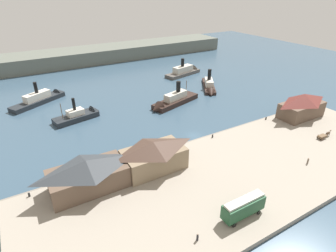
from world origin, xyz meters
The scene contains 19 objects.
ground_plane centered at (0.00, 0.00, 0.00)m, with size 320.00×320.00×0.00m, color #385166.
quay_promenade centered at (0.00, -22.00, 0.60)m, with size 110.00×36.00×1.20m, color #9E9384.
seawall_edge centered at (0.00, -3.60, 0.50)m, with size 110.00×0.80×1.00m, color gray.
ferry_shed_central_terminal centered at (-36.38, -9.37, 5.05)m, with size 17.53×9.42×7.58m.
ferry_shed_east_terminal centered at (-19.94, -10.20, 5.15)m, with size 15.80×9.08×7.79m.
ferry_shed_customs_shed centered at (39.19, -9.28, 5.58)m, with size 16.46×8.27×8.61m.
street_tram centered at (-12.12, -33.86, 3.82)m, with size 9.57×2.89×4.51m.
horse_cart centered at (32.53, -22.82, 2.13)m, with size 5.69×1.57×1.87m.
pedestrian_near_west_shed centered at (-23.49, -34.08, 1.95)m, with size 0.41×0.41×1.65m.
pedestrian_by_tram centered at (15.92, -28.95, 1.98)m, with size 0.43×0.43×1.72m.
mooring_post_west centered at (27.07, -4.84, 1.65)m, with size 0.44×0.44×0.90m, color black.
mooring_post_center_west centered at (-48.92, -5.48, 1.65)m, with size 0.44×0.44×0.90m, color black.
mooring_post_east centered at (3.08, -5.27, 1.65)m, with size 0.44×0.44×0.90m, color black.
ferry_outer_harbor centered at (-27.74, 31.42, 1.32)m, with size 17.64×8.51×9.82m.
ferry_departing_north centered at (6.45, 24.98, 1.63)m, with size 24.42×12.17×10.66m.
ferry_mid_harbor centered at (31.21, 32.34, 1.41)m, with size 15.96×21.47×10.05m.
ferry_moored_west centered at (35.32, 57.75, 1.69)m, with size 23.66×11.18×10.77m.
ferry_near_quay centered at (-37.04, 55.17, 1.57)m, with size 24.16×16.63×10.38m.
far_headland centered at (0.00, 110.00, 4.00)m, with size 180.00×24.00×8.00m, color #60665B.
Camera 1 is at (-46.02, -61.74, 43.47)m, focal length 29.33 mm.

